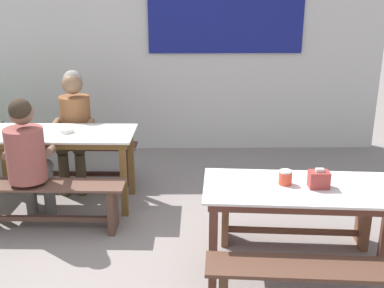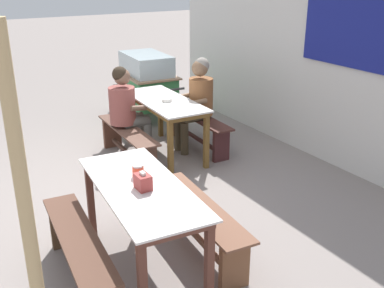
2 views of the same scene
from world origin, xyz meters
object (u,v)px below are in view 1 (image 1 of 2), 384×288
Objects in this scene: tissue_box at (319,179)px; dining_table_near at (308,198)px; bench_near_front at (317,287)px; person_center_facing at (74,121)px; bench_far_front at (46,200)px; dining_table_far at (58,141)px; person_left_back_turned at (28,154)px; condiment_jar at (285,177)px; bench_near_back at (294,212)px; bench_far_back at (75,158)px; soup_bowl at (67,131)px.

dining_table_near is at bearing 172.22° from tissue_box.
bench_near_front is 3.18m from person_center_facing.
person_center_facing is (0.07, 1.02, 0.45)m from bench_far_front.
dining_table_far reaches higher than bench_near_front.
dining_table_far is 1.22× the size of person_left_back_turned.
person_left_back_turned reaches higher than condiment_jar.
tissue_box is at bearing -20.14° from person_left_back_turned.
bench_far_front is 0.45m from person_left_back_turned.
bench_near_back is at bearing 67.12° from condiment_jar.
bench_far_back is 2.57m from bench_near_back.
bench_far_back is 1.08m from bench_far_front.
dining_table_near is 0.17m from tissue_box.
tissue_box is (0.11, 0.53, 0.54)m from bench_near_front.
person_center_facing is (0.04, -0.06, 0.45)m from bench_far_back.
bench_far_back is at bearing 88.29° from bench_far_front.
soup_bowl is at bearing 159.37° from bench_near_back.
bench_near_front is at bearing -48.79° from person_center_facing.
bench_far_front is at bearing 147.96° from bench_near_front.
tissue_box is at bearing -7.78° from dining_table_near.
bench_near_back is (2.19, -1.35, -0.00)m from bench_far_back.
bench_far_back is at bearing 148.49° from bench_near_back.
dining_table_far is 0.49m from person_center_facing.
person_center_facing reaches higher than bench_near_front.
person_center_facing is 2.63m from condiment_jar.
bench_near_back is at bearing -20.63° from soup_bowl.
person_center_facing reaches higher than dining_table_far.
bench_far_front is 0.99× the size of bench_near_front.
dining_table_far reaches higher than bench_far_front.
person_center_facing is at bearing 137.69° from condiment_jar.
person_left_back_turned is (-0.14, 0.06, 0.43)m from bench_far_front.
dining_table_near is 10.67× the size of tissue_box.
person_left_back_turned is 2.31m from condiment_jar.
bench_far_front is at bearing 159.65° from condiment_jar.
bench_near_back is 0.98× the size of bench_near_front.
dining_table_near reaches higher than bench_near_back.
dining_table_far is 10.35× the size of tissue_box.
bench_near_back is 2.42m from person_left_back_turned.
person_center_facing is (0.21, 0.96, 0.03)m from person_left_back_turned.
person_left_back_turned is (-0.15, -0.48, 0.04)m from dining_table_far.
person_center_facing is at bearing 94.04° from soup_bowl.
bench_far_back is (-2.15, 1.89, -0.39)m from dining_table_near.
condiment_jar is at bearing 101.82° from bench_near_front.
bench_far_back is at bearing 88.29° from dining_table_far.
bench_far_front is (-2.19, 0.80, -0.39)m from dining_table_near.
bench_far_back is (0.02, 0.54, -0.39)m from dining_table_far.
bench_far_back is 0.46m from person_center_facing.
condiment_jar is (-0.16, 0.05, 0.14)m from dining_table_near.
tissue_box reaches higher than bench_far_front.
person_left_back_turned is 0.97× the size of person_center_facing.
dining_table_near reaches higher than bench_far_back.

